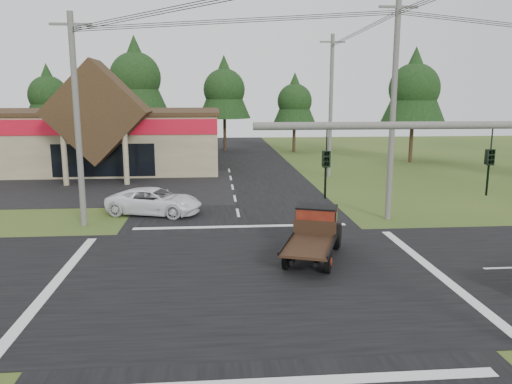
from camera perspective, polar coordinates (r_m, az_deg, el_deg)
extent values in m
plane|color=#364F1C|center=(18.72, -0.59, -9.61)|extent=(120.00, 120.00, 0.00)
cube|color=black|center=(18.72, -0.59, -9.58)|extent=(12.00, 120.00, 0.02)
cube|color=black|center=(18.72, -0.59, -9.58)|extent=(120.00, 12.00, 0.02)
cube|color=black|center=(39.18, -23.68, 0.46)|extent=(28.00, 14.00, 0.02)
cube|color=gray|center=(49.86, -22.07, 5.57)|extent=(30.00, 15.00, 5.00)
cube|color=#382616|center=(49.72, -22.29, 8.49)|extent=(30.40, 15.40, 0.30)
cube|color=#A00C1E|center=(42.62, -25.19, 6.68)|extent=(30.00, 0.12, 1.20)
cube|color=#382616|center=(39.95, -17.63, 8.71)|extent=(7.78, 4.00, 7.78)
cylinder|color=gray|center=(39.10, -21.03, 3.59)|extent=(0.40, 0.40, 4.00)
cylinder|color=gray|center=(38.11, -14.66, 3.79)|extent=(0.40, 0.40, 4.00)
cube|color=black|center=(41.20, -17.02, 3.49)|extent=(8.00, 0.08, 2.60)
cylinder|color=#595651|center=(11.07, 20.95, 7.14)|extent=(8.00, 0.16, 0.16)
imported|color=black|center=(11.63, 25.06, 2.02)|extent=(0.16, 0.20, 1.00)
imported|color=black|center=(10.35, 7.98, 1.96)|extent=(0.16, 0.20, 1.00)
cylinder|color=#595651|center=(26.37, -19.74, 7.48)|extent=(0.30, 0.30, 10.50)
cube|color=#595651|center=(26.54, -20.43, 17.54)|extent=(2.00, 0.12, 0.12)
cylinder|color=#595651|center=(27.11, 15.39, 8.88)|extent=(0.30, 0.30, 11.50)
cube|color=#595651|center=(27.43, 15.98, 19.68)|extent=(2.00, 0.12, 0.12)
cylinder|color=#595651|center=(40.55, 8.54, 9.55)|extent=(0.30, 0.30, 11.20)
cube|color=#595651|center=(40.73, 8.75, 16.60)|extent=(2.00, 0.12, 0.12)
cylinder|color=#332316|center=(62.53, -22.34, 5.82)|extent=(0.36, 0.36, 3.50)
cone|color=black|center=(62.34, -22.68, 10.44)|extent=(5.60, 5.60, 6.60)
sphere|color=black|center=(62.34, -22.66, 10.17)|extent=(4.40, 4.40, 4.40)
cylinder|color=#332316|center=(59.27, -13.35, 6.62)|extent=(0.36, 0.36, 4.55)
cone|color=black|center=(59.15, -13.64, 12.96)|extent=(7.28, 7.28, 8.58)
sphere|color=black|center=(59.14, -13.62, 12.59)|extent=(5.72, 5.72, 5.72)
cylinder|color=#332316|center=(59.66, -3.59, 6.58)|extent=(0.36, 0.36, 3.85)
cone|color=black|center=(59.48, -3.66, 11.92)|extent=(6.16, 6.16, 7.26)
sphere|color=black|center=(59.48, -3.65, 11.61)|extent=(4.84, 4.84, 4.84)
cylinder|color=#332316|center=(58.43, 4.37, 6.13)|extent=(0.36, 0.36, 3.15)
cone|color=black|center=(58.21, 4.44, 10.59)|extent=(5.04, 5.04, 5.94)
sphere|color=black|center=(58.21, 4.43, 10.33)|extent=(3.96, 3.96, 3.96)
cylinder|color=#332316|center=(51.44, 17.30, 5.38)|extent=(0.36, 0.36, 3.85)
cone|color=black|center=(51.24, 17.66, 11.57)|extent=(6.16, 6.16, 7.26)
sphere|color=black|center=(51.23, 17.64, 11.20)|extent=(4.84, 4.84, 4.84)
imported|color=white|center=(28.51, -11.52, -1.04)|extent=(5.73, 3.80, 1.46)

